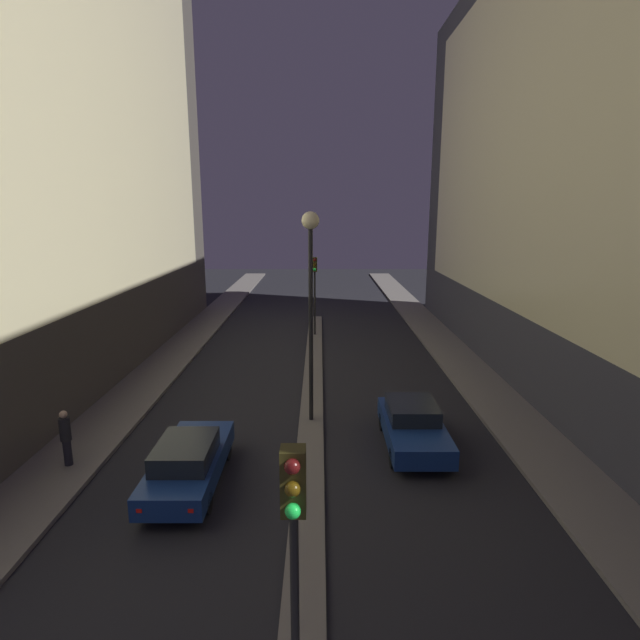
# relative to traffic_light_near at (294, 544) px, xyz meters

# --- Properties ---
(building_left) EXTENTS (6.01, 37.86, 24.20)m
(building_left) POSITION_rel_traffic_light_near_xyz_m (-11.95, 15.61, 8.39)
(building_left) COLOR #4C4742
(building_left) RESTS_ON ground
(building_right) EXTENTS (6.01, 37.86, 20.62)m
(building_right) POSITION_rel_traffic_light_near_xyz_m (11.95, 15.61, 6.59)
(building_right) COLOR #383842
(building_right) RESTS_ON ground
(median_strip) EXTENTS (0.92, 33.27, 0.12)m
(median_strip) POSITION_rel_traffic_light_near_xyz_m (0.00, 14.31, -3.66)
(median_strip) COLOR #66605B
(median_strip) RESTS_ON ground
(traffic_light_near) EXTENTS (0.32, 0.42, 4.94)m
(traffic_light_near) POSITION_rel_traffic_light_near_xyz_m (0.00, 0.00, 0.00)
(traffic_light_near) COLOR black
(traffic_light_near) RESTS_ON median_strip
(traffic_light_mid) EXTENTS (0.32, 0.42, 4.94)m
(traffic_light_mid) POSITION_rel_traffic_light_near_xyz_m (0.00, 25.41, 0.00)
(traffic_light_mid) COLOR black
(traffic_light_mid) RESTS_ON median_strip
(street_lamp) EXTENTS (0.63, 0.63, 7.76)m
(street_lamp) POSITION_rel_traffic_light_near_xyz_m (0.00, 12.13, 2.20)
(street_lamp) COLOR black
(street_lamp) RESTS_ON median_strip
(car_left_lane) EXTENTS (1.83, 4.76, 1.50)m
(car_left_lane) POSITION_rel_traffic_light_near_xyz_m (-3.50, 7.65, -2.96)
(car_left_lane) COLOR navy
(car_left_lane) RESTS_ON ground
(car_right_lane) EXTENTS (1.92, 4.43, 1.49)m
(car_right_lane) POSITION_rel_traffic_light_near_xyz_m (3.50, 10.14, -2.96)
(car_right_lane) COLOR navy
(car_right_lane) RESTS_ON ground
(pedestrian_on_left_sidewalk) EXTENTS (0.33, 0.33, 1.80)m
(pedestrian_on_left_sidewalk) POSITION_rel_traffic_light_near_xyz_m (-7.52, 8.61, -2.62)
(pedestrian_on_left_sidewalk) COLOR black
(pedestrian_on_left_sidewalk) RESTS_ON sidewalk_left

